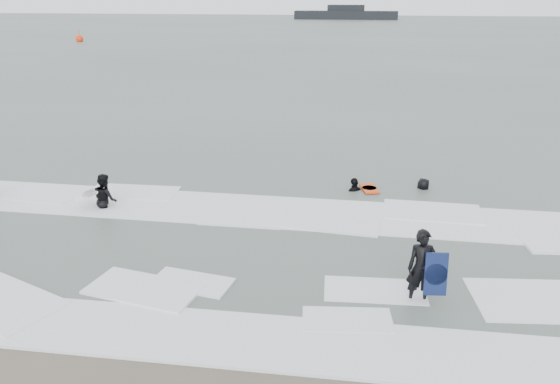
# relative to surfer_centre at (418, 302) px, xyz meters

# --- Properties ---
(ground) EXTENTS (320.00, 320.00, 0.00)m
(ground) POSITION_rel_surfer_centre_xyz_m (-3.69, -1.41, 0.00)
(ground) COLOR brown
(ground) RESTS_ON ground
(sea) EXTENTS (320.00, 320.00, 0.00)m
(sea) POSITION_rel_surfer_centre_xyz_m (-3.69, 78.59, 0.06)
(sea) COLOR #47544C
(sea) RESTS_ON ground
(surfer_centre) EXTENTS (0.69, 0.49, 1.76)m
(surfer_centre) POSITION_rel_surfer_centre_xyz_m (0.00, 0.00, 0.00)
(surfer_centre) COLOR black
(surfer_centre) RESTS_ON ground
(surfer_wading) EXTENTS (1.04, 1.03, 1.69)m
(surfer_wading) POSITION_rel_surfer_centre_xyz_m (-9.41, 4.20, 0.00)
(surfer_wading) COLOR black
(surfer_wading) RESTS_ON ground
(surfer_right_near) EXTENTS (1.00, 0.93, 1.64)m
(surfer_right_near) POSITION_rel_surfer_centre_xyz_m (-1.63, 7.01, 0.00)
(surfer_right_near) COLOR black
(surfer_right_near) RESTS_ON ground
(surfer_right_far) EXTENTS (0.87, 0.90, 1.56)m
(surfer_right_far) POSITION_rel_surfer_centre_xyz_m (0.73, 7.55, 0.00)
(surfer_right_far) COLOR black
(surfer_right_far) RESTS_ON ground
(surf_foam) EXTENTS (30.03, 9.06, 0.09)m
(surf_foam) POSITION_rel_surfer_centre_xyz_m (-3.69, 2.29, 0.04)
(surf_foam) COLOR white
(surf_foam) RESTS_ON ground
(bodyboards) EXTENTS (10.84, 7.94, 1.25)m
(bodyboards) POSITION_rel_surfer_centre_xyz_m (-3.60, 3.68, 0.50)
(bodyboards) COLOR #0D183F
(bodyboards) RESTS_ON ground
(buoy) EXTENTS (1.00, 1.00, 1.65)m
(buoy) POSITION_rel_surfer_centre_xyz_m (-40.84, 61.27, 0.42)
(buoy) COLOR #FA310B
(buoy) RESTS_ON ground
(vessel_horizon) EXTENTS (25.46, 4.55, 3.45)m
(vessel_horizon) POSITION_rel_surfer_centre_xyz_m (-7.77, 132.89, 1.29)
(vessel_horizon) COLOR black
(vessel_horizon) RESTS_ON ground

